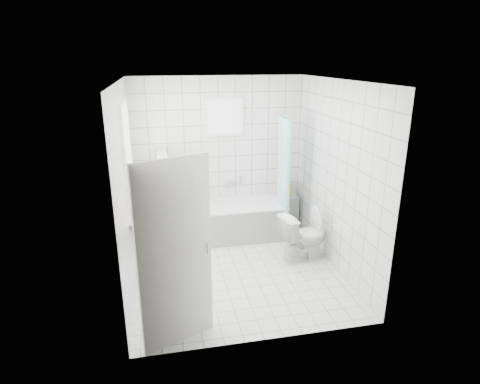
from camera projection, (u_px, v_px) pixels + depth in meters
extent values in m
plane|color=white|center=(237.00, 270.00, 5.67)|extent=(3.00, 3.00, 0.00)
plane|color=white|center=(236.00, 80.00, 4.84)|extent=(3.00, 3.00, 0.00)
cube|color=white|center=(219.00, 157.00, 6.65)|extent=(2.80, 0.02, 2.60)
cube|color=white|center=(267.00, 228.00, 3.87)|extent=(2.80, 0.02, 2.60)
cube|color=white|center=(127.00, 190.00, 4.99)|extent=(0.02, 3.00, 2.60)
cube|color=white|center=(336.00, 177.00, 5.53)|extent=(0.02, 3.00, 2.60)
cube|color=white|center=(129.00, 160.00, 5.18)|extent=(0.01, 0.90, 1.40)
cube|color=white|center=(225.00, 117.00, 6.42)|extent=(0.50, 0.01, 0.50)
cube|color=white|center=(138.00, 213.00, 5.42)|extent=(0.18, 1.02, 0.08)
cube|color=silver|center=(175.00, 256.00, 3.96)|extent=(0.75, 0.36, 2.00)
cube|color=white|center=(228.00, 222.00, 6.64)|extent=(1.86, 0.75, 0.55)
cube|color=white|center=(228.00, 205.00, 6.55)|extent=(1.88, 0.77, 0.03)
cube|color=white|center=(165.00, 200.00, 6.25)|extent=(0.15, 0.85, 1.50)
cube|color=white|center=(286.00, 211.00, 7.09)|extent=(0.40, 0.24, 0.55)
imported|color=white|center=(304.00, 237.00, 5.89)|extent=(0.78, 0.54, 0.73)
cylinder|color=silver|center=(282.00, 116.00, 6.24)|extent=(0.02, 0.80, 0.02)
cube|color=silver|center=(230.00, 183.00, 6.79)|extent=(0.18, 0.06, 0.06)
imported|color=white|center=(137.00, 197.00, 5.45)|extent=(0.17, 0.17, 0.32)
imported|color=#AF5786|center=(138.00, 197.00, 5.62)|extent=(0.14, 0.14, 0.21)
imported|color=white|center=(138.00, 205.00, 5.40)|extent=(0.12, 0.12, 0.16)
imported|color=pink|center=(136.00, 211.00, 5.01)|extent=(0.12, 0.12, 0.28)
cylinder|color=red|center=(283.00, 190.00, 6.99)|extent=(0.06, 0.06, 0.22)
cylinder|color=#1C32E5|center=(289.00, 189.00, 6.98)|extent=(0.06, 0.06, 0.27)
cylinder|color=#D2DB17|center=(290.00, 191.00, 6.91)|extent=(0.06, 0.06, 0.26)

